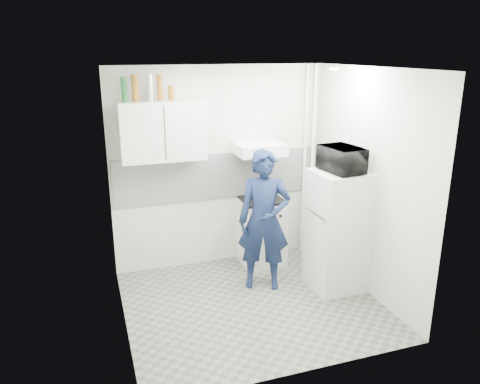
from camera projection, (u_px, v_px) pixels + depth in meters
name	position (u px, v px, depth m)	size (l,w,h in m)	color
floor	(252.00, 304.00, 5.32)	(2.80, 2.80, 0.00)	slate
ceiling	(254.00, 68.00, 4.56)	(2.80, 2.80, 0.00)	white
wall_back	(220.00, 168.00, 6.07)	(2.80, 2.80, 0.00)	beige
wall_left	(117.00, 209.00, 4.51)	(2.60, 2.60, 0.00)	beige
wall_right	(367.00, 183.00, 5.37)	(2.60, 2.60, 0.00)	beige
person	(264.00, 221.00, 5.50)	(0.62, 0.40, 1.69)	#111C38
stove	(261.00, 232.00, 6.25)	(0.55, 0.55, 0.87)	silver
fridge	(337.00, 231.00, 5.52)	(0.60, 0.60, 1.44)	silver
stove_top	(262.00, 200.00, 6.12)	(0.52, 0.52, 0.03)	black
saucepan	(268.00, 196.00, 6.07)	(0.16, 0.16, 0.09)	silver
microwave	(342.00, 159.00, 5.27)	(0.35, 0.52, 0.29)	black
bottle_a	(124.00, 90.00, 5.25)	(0.07, 0.07, 0.28)	#144C1E
bottle_b	(135.00, 88.00, 5.29)	(0.08, 0.08, 0.31)	brown
bottle_c	(150.00, 88.00, 5.34)	(0.07, 0.07, 0.31)	silver
bottle_d	(160.00, 88.00, 5.38)	(0.07, 0.07, 0.30)	brown
canister_a	(171.00, 93.00, 5.43)	(0.07, 0.07, 0.18)	brown
upper_cabinet	(162.00, 131.00, 5.52)	(1.00, 0.35, 0.70)	silver
range_hood	(259.00, 149.00, 5.91)	(0.60, 0.50, 0.14)	silver
backsplash	(220.00, 175.00, 6.09)	(2.74, 0.03, 0.60)	white
pipe_a	(312.00, 162.00, 6.40)	(0.05, 0.05, 2.60)	silver
pipe_b	(304.00, 162.00, 6.36)	(0.04, 0.04, 2.60)	silver
ceiling_spot_fixture	(334.00, 69.00, 5.06)	(0.10, 0.10, 0.02)	white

